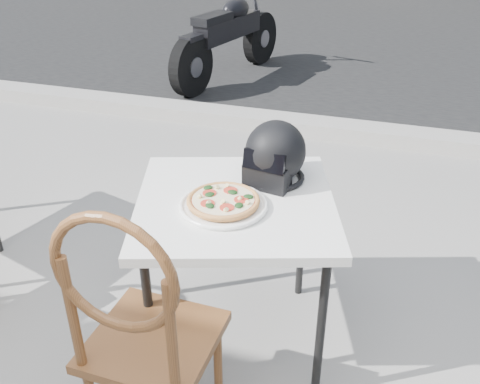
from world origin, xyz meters
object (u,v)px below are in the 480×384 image
(pizza, at_px, (223,200))
(cafe_table_main, at_px, (236,214))
(cafe_chair_main, at_px, (139,326))
(motorcycle, at_px, (229,38))
(plate, at_px, (223,205))
(helmet, at_px, (274,156))

(pizza, bearing_deg, cafe_table_main, 71.33)
(cafe_chair_main, height_order, motorcycle, cafe_chair_main)
(plate, relative_size, pizza, 1.61)
(cafe_table_main, height_order, pizza, pizza)
(pizza, height_order, motorcycle, motorcycle)
(cafe_chair_main, bearing_deg, cafe_table_main, -99.22)
(plate, distance_m, cafe_chair_main, 0.57)
(helmet, distance_m, cafe_chair_main, 0.88)
(pizza, height_order, cafe_chair_main, cafe_chair_main)
(pizza, bearing_deg, helmet, 65.12)
(plate, relative_size, helmet, 1.52)
(cafe_table_main, bearing_deg, pizza, -108.67)
(cafe_table_main, bearing_deg, cafe_chair_main, -100.72)
(plate, relative_size, cafe_chair_main, 0.42)
(helmet, relative_size, cafe_chair_main, 0.28)
(plate, bearing_deg, motorcycle, 108.28)
(motorcycle, bearing_deg, pizza, -57.91)
(plate, distance_m, motorcycle, 3.97)
(cafe_table_main, height_order, cafe_chair_main, cafe_chair_main)
(plate, xyz_separation_m, motorcycle, (-1.24, 3.76, -0.31))
(pizza, bearing_deg, cafe_chair_main, -99.62)
(pizza, bearing_deg, motorcycle, 108.28)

